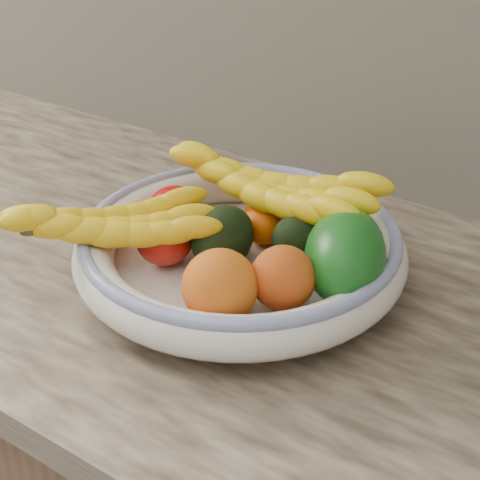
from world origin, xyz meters
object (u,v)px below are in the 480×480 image
banana_bunch_front (112,230)px  banana_bunch_back (268,194)px  fruit_bowl (240,248)px  green_mango (345,255)px

banana_bunch_front → banana_bunch_back: bearing=9.3°
fruit_bowl → banana_bunch_front: bearing=-139.6°
banana_bunch_back → banana_bunch_front: size_ratio=1.19×
green_mango → banana_bunch_front: (-0.24, -0.11, 0.01)m
banana_bunch_back → fruit_bowl: bearing=-85.6°
fruit_bowl → green_mango: size_ratio=2.88×
green_mango → banana_bunch_front: 0.26m
fruit_bowl → banana_bunch_front: (-0.11, -0.09, 0.03)m
banana_bunch_back → banana_bunch_front: 0.20m
fruit_bowl → green_mango: (0.13, 0.01, 0.03)m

